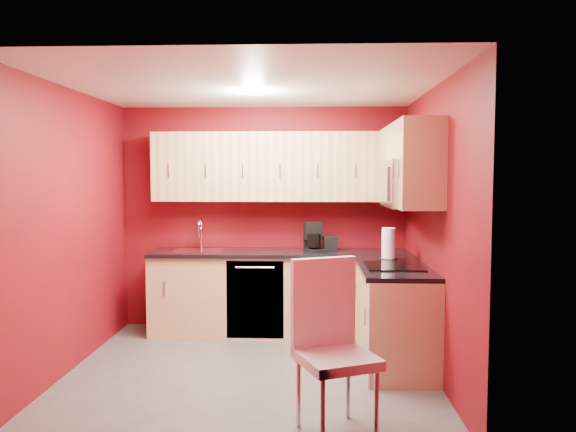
# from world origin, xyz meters

# --- Properties ---
(floor) EXTENTS (3.20, 3.20, 0.00)m
(floor) POSITION_xyz_m (0.00, 0.00, 0.00)
(floor) COLOR #54514E
(floor) RESTS_ON ground
(ceiling) EXTENTS (3.20, 3.20, 0.00)m
(ceiling) POSITION_xyz_m (0.00, 0.00, 2.50)
(ceiling) COLOR white
(ceiling) RESTS_ON wall_back
(wall_back) EXTENTS (3.20, 0.00, 3.20)m
(wall_back) POSITION_xyz_m (0.00, 1.50, 1.25)
(wall_back) COLOR maroon
(wall_back) RESTS_ON floor
(wall_front) EXTENTS (3.20, 0.00, 3.20)m
(wall_front) POSITION_xyz_m (0.00, -1.50, 1.25)
(wall_front) COLOR maroon
(wall_front) RESTS_ON floor
(wall_left) EXTENTS (0.00, 3.00, 3.00)m
(wall_left) POSITION_xyz_m (-1.60, 0.00, 1.25)
(wall_left) COLOR maroon
(wall_left) RESTS_ON floor
(wall_right) EXTENTS (0.00, 3.00, 3.00)m
(wall_right) POSITION_xyz_m (1.60, 0.00, 1.25)
(wall_right) COLOR maroon
(wall_right) RESTS_ON floor
(base_cabinets_back) EXTENTS (2.80, 0.60, 0.87)m
(base_cabinets_back) POSITION_xyz_m (0.20, 1.20, 0.43)
(base_cabinets_back) COLOR tan
(base_cabinets_back) RESTS_ON floor
(base_cabinets_right) EXTENTS (0.60, 1.30, 0.87)m
(base_cabinets_right) POSITION_xyz_m (1.30, 0.25, 0.43)
(base_cabinets_right) COLOR tan
(base_cabinets_right) RESTS_ON floor
(countertop_back) EXTENTS (2.80, 0.63, 0.04)m
(countertop_back) POSITION_xyz_m (0.20, 1.19, 0.89)
(countertop_back) COLOR black
(countertop_back) RESTS_ON base_cabinets_back
(countertop_right) EXTENTS (0.63, 1.27, 0.04)m
(countertop_right) POSITION_xyz_m (1.29, 0.23, 0.89)
(countertop_right) COLOR black
(countertop_right) RESTS_ON base_cabinets_right
(upper_cabinets_back) EXTENTS (2.80, 0.35, 0.75)m
(upper_cabinets_back) POSITION_xyz_m (0.20, 1.32, 1.83)
(upper_cabinets_back) COLOR tan
(upper_cabinets_back) RESTS_ON wall_back
(upper_cabinets_right) EXTENTS (0.35, 1.55, 0.75)m
(upper_cabinets_right) POSITION_xyz_m (1.42, 0.44, 1.89)
(upper_cabinets_right) COLOR tan
(upper_cabinets_right) RESTS_ON wall_right
(microwave) EXTENTS (0.42, 0.76, 0.42)m
(microwave) POSITION_xyz_m (1.39, 0.20, 1.66)
(microwave) COLOR silver
(microwave) RESTS_ON upper_cabinets_right
(cooktop) EXTENTS (0.50, 0.55, 0.01)m
(cooktop) POSITION_xyz_m (1.28, 0.20, 0.92)
(cooktop) COLOR black
(cooktop) RESTS_ON countertop_right
(sink) EXTENTS (0.52, 0.42, 0.35)m
(sink) POSITION_xyz_m (-0.70, 1.20, 0.94)
(sink) COLOR silver
(sink) RESTS_ON countertop_back
(dishwasher_front) EXTENTS (0.60, 0.02, 0.82)m
(dishwasher_front) POSITION_xyz_m (-0.05, 0.91, 0.43)
(dishwasher_front) COLOR black
(dishwasher_front) RESTS_ON base_cabinets_back
(downlight) EXTENTS (0.20, 0.20, 0.01)m
(downlight) POSITION_xyz_m (0.00, 0.30, 2.48)
(downlight) COLOR white
(downlight) RESTS_ON ceiling
(coffee_maker) EXTENTS (0.25, 0.30, 0.31)m
(coffee_maker) POSITION_xyz_m (0.57, 1.18, 1.07)
(coffee_maker) COLOR black
(coffee_maker) RESTS_ON countertop_back
(napkin_holder) EXTENTS (0.16, 0.16, 0.16)m
(napkin_holder) POSITION_xyz_m (0.74, 1.26, 0.99)
(napkin_holder) COLOR black
(napkin_holder) RESTS_ON countertop_back
(paper_towel) EXTENTS (0.20, 0.20, 0.31)m
(paper_towel) POSITION_xyz_m (1.29, 0.63, 1.07)
(paper_towel) COLOR white
(paper_towel) RESTS_ON countertop_right
(dining_chair) EXTENTS (0.63, 0.64, 1.16)m
(dining_chair) POSITION_xyz_m (0.70, -1.20, 0.58)
(dining_chair) COLOR silver
(dining_chair) RESTS_ON floor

